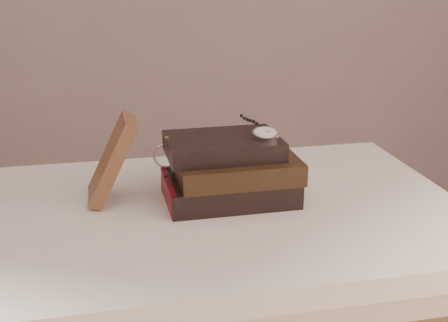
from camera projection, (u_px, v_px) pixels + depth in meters
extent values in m
cube|color=silver|center=(189.00, 218.00, 1.07)|extent=(1.00, 0.60, 0.04)
cube|color=white|center=(190.00, 248.00, 1.09)|extent=(0.88, 0.49, 0.08)
cylinder|color=white|center=(350.00, 295.00, 1.51)|extent=(0.05, 0.05, 0.71)
cube|color=black|center=(229.00, 187.00, 1.10)|extent=(0.24, 0.16, 0.04)
cube|color=#F9E9CB|center=(231.00, 187.00, 1.10)|extent=(0.23, 0.15, 0.03)
cube|color=gold|center=(166.00, 188.00, 1.10)|extent=(0.01, 0.01, 0.05)
cube|color=maroon|center=(169.00, 192.00, 1.07)|extent=(0.01, 0.15, 0.05)
cube|color=black|center=(237.00, 167.00, 1.08)|extent=(0.22, 0.15, 0.04)
cube|color=#F9E9CB|center=(238.00, 167.00, 1.08)|extent=(0.22, 0.14, 0.03)
cube|color=gold|center=(177.00, 168.00, 1.08)|extent=(0.01, 0.01, 0.04)
cube|color=black|center=(223.00, 146.00, 1.08)|extent=(0.21, 0.14, 0.03)
cube|color=#F9E9CB|center=(224.00, 146.00, 1.08)|extent=(0.20, 0.13, 0.03)
cube|color=gold|center=(167.00, 146.00, 1.08)|extent=(0.01, 0.01, 0.04)
cube|color=#482B1C|center=(112.00, 159.00, 1.07)|extent=(0.10, 0.10, 0.16)
cylinder|color=silver|center=(266.00, 135.00, 1.06)|extent=(0.05, 0.05, 0.02)
cylinder|color=white|center=(266.00, 132.00, 1.06)|extent=(0.04, 0.04, 0.01)
torus|color=silver|center=(266.00, 133.00, 1.06)|extent=(0.05, 0.05, 0.01)
cylinder|color=silver|center=(261.00, 130.00, 1.09)|extent=(0.01, 0.01, 0.01)
cube|color=black|center=(265.00, 131.00, 1.07)|extent=(0.00, 0.01, 0.00)
cube|color=black|center=(268.00, 132.00, 1.06)|extent=(0.01, 0.00, 0.00)
sphere|color=black|center=(260.00, 126.00, 1.10)|extent=(0.01, 0.01, 0.01)
sphere|color=black|center=(257.00, 124.00, 1.11)|extent=(0.01, 0.01, 0.01)
sphere|color=black|center=(254.00, 122.00, 1.12)|extent=(0.01, 0.01, 0.01)
sphere|color=black|center=(250.00, 121.00, 1.13)|extent=(0.01, 0.01, 0.01)
sphere|color=black|center=(247.00, 120.00, 1.15)|extent=(0.01, 0.01, 0.01)
sphere|color=black|center=(244.00, 118.00, 1.16)|extent=(0.01, 0.01, 0.01)
sphere|color=black|center=(241.00, 116.00, 1.17)|extent=(0.01, 0.01, 0.01)
torus|color=silver|center=(165.00, 156.00, 1.13)|extent=(0.05, 0.01, 0.05)
torus|color=silver|center=(191.00, 154.00, 1.14)|extent=(0.05, 0.01, 0.05)
cylinder|color=silver|center=(178.00, 153.00, 1.13)|extent=(0.01, 0.00, 0.00)
cylinder|color=silver|center=(151.00, 151.00, 1.18)|extent=(0.00, 0.11, 0.03)
cylinder|color=silver|center=(198.00, 148.00, 1.20)|extent=(0.00, 0.11, 0.03)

